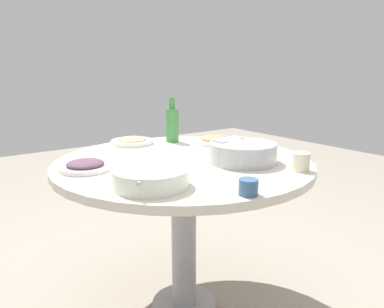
{
  "coord_description": "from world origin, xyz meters",
  "views": [
    {
      "loc": [
        -1.28,
        0.89,
        1.14
      ],
      "look_at": [
        -0.11,
        0.03,
        0.8
      ],
      "focal_mm": 33.85,
      "sensor_mm": 36.0,
      "label": 1
    }
  ],
  "objects": [
    {
      "name": "soup_bowl",
      "position": [
        -0.25,
        0.31,
        0.78
      ],
      "size": [
        0.26,
        0.26,
        0.06
      ],
      "color": "white",
      "rests_on": "round_dining_table"
    },
    {
      "name": "rice_bowl",
      "position": [
        -0.19,
        -0.18,
        0.79
      ],
      "size": [
        0.29,
        0.29,
        0.09
      ],
      "color": "#B2B5BA",
      "rests_on": "round_dining_table"
    },
    {
      "name": "dish_eggplant",
      "position": [
        0.09,
        0.41,
        0.76
      ],
      "size": [
        0.21,
        0.21,
        0.04
      ],
      "color": "white",
      "rests_on": "round_dining_table"
    },
    {
      "name": "green_bottle",
      "position": [
        0.37,
        -0.19,
        0.85
      ],
      "size": [
        0.07,
        0.07,
        0.25
      ],
      "color": "#419143",
      "rests_on": "round_dining_table"
    },
    {
      "name": "round_dining_table",
      "position": [
        0.0,
        0.0,
        0.63
      ],
      "size": [
        1.13,
        1.13,
        0.75
      ],
      "color": "#99999E",
      "rests_on": "ground"
    },
    {
      "name": "ground",
      "position": [
        0.0,
        0.0,
        0.0
      ],
      "size": [
        8.0,
        8.0,
        0.0
      ],
      "primitive_type": "plane",
      "color": "gray"
    },
    {
      "name": "dish_shrimp",
      "position": [
        0.19,
        -0.35,
        0.76
      ],
      "size": [
        0.23,
        0.23,
        0.04
      ],
      "color": "white",
      "rests_on": "round_dining_table"
    },
    {
      "name": "tea_cup_far",
      "position": [
        -0.42,
        -0.27,
        0.78
      ],
      "size": [
        0.07,
        0.07,
        0.07
      ],
      "primitive_type": "cylinder",
      "color": "beige",
      "rests_on": "round_dining_table"
    },
    {
      "name": "tea_cup_near",
      "position": [
        -0.5,
        0.1,
        0.77
      ],
      "size": [
        0.06,
        0.06,
        0.05
      ],
      "primitive_type": "cylinder",
      "color": "#3A608B",
      "rests_on": "round_dining_table"
    },
    {
      "name": "dish_noodles",
      "position": [
        0.45,
        0.02,
        0.76
      ],
      "size": [
        0.22,
        0.22,
        0.04
      ],
      "color": "white",
      "rests_on": "round_dining_table"
    }
  ]
}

